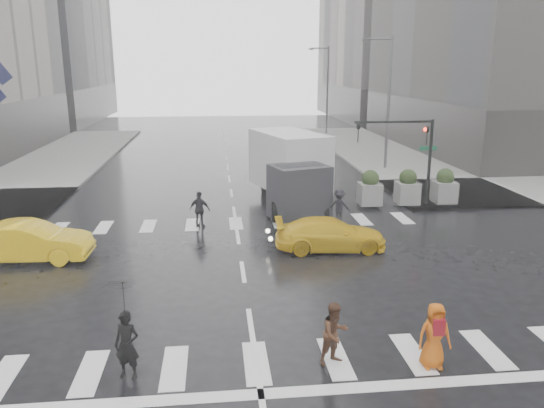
{
  "coord_description": "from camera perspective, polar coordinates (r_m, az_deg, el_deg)",
  "views": [
    {
      "loc": [
        -0.87,
        -17.63,
        7.13
      ],
      "look_at": [
        1.26,
        2.0,
        1.94
      ],
      "focal_mm": 35.0,
      "sensor_mm": 36.0,
      "label": 1
    }
  ],
  "objects": [
    {
      "name": "pedestrian_brown",
      "position": [
        13.36,
        6.79,
        -13.67
      ],
      "size": [
        0.96,
        0.87,
        1.59
      ],
      "primitive_type": "imported",
      "rotation": [
        0.0,
        0.0,
        0.43
      ],
      "color": "#452818",
      "rests_on": "ground"
    },
    {
      "name": "pedestrian_black",
      "position": [
        12.83,
        -15.59,
        -11.32
      ],
      "size": [
        1.2,
        1.21,
        2.43
      ],
      "rotation": [
        0.0,
        0.0,
        -0.29
      ],
      "color": "black",
      "rests_on": "ground"
    },
    {
      "name": "taxi_rear",
      "position": [
        21.16,
        6.3,
        -3.24
      ],
      "size": [
        3.96,
        1.99,
        1.27
      ],
      "primitive_type": "imported",
      "rotation": [
        0.0,
        0.0,
        1.52
      ],
      "color": "yellow",
      "rests_on": "ground"
    },
    {
      "name": "sidewalk_ne",
      "position": [
        41.22,
        23.59,
        3.64
      ],
      "size": [
        35.0,
        35.0,
        0.15
      ],
      "primitive_type": "cube",
      "color": "gray",
      "rests_on": "ground"
    },
    {
      "name": "planter_east",
      "position": [
        29.09,
        18.06,
        1.79
      ],
      "size": [
        1.1,
        1.1,
        1.8
      ],
      "color": "gray",
      "rests_on": "ground"
    },
    {
      "name": "planter_west",
      "position": [
        27.7,
        10.48,
        1.66
      ],
      "size": [
        1.1,
        1.1,
        1.8
      ],
      "color": "gray",
      "rests_on": "ground"
    },
    {
      "name": "pedestrian_far_a",
      "position": [
        24.03,
        -7.77,
        -0.61
      ],
      "size": [
        1.11,
        0.88,
        1.66
      ],
      "primitive_type": "imported",
      "rotation": [
        0.0,
        0.0,
        2.81
      ],
      "color": "black",
      "rests_on": "ground"
    },
    {
      "name": "road_markings",
      "position": [
        19.04,
        -3.15,
        -7.27
      ],
      "size": [
        18.0,
        48.0,
        0.01
      ],
      "primitive_type": null,
      "color": "silver",
      "rests_on": "ground"
    },
    {
      "name": "taxi_mid",
      "position": [
        21.8,
        -24.67,
        -3.71
      ],
      "size": [
        4.56,
        1.78,
        1.48
      ],
      "primitive_type": "imported",
      "rotation": [
        0.0,
        0.0,
        1.52
      ],
      "color": "yellow",
      "rests_on": "ground"
    },
    {
      "name": "traffic_signal_pole",
      "position": [
        27.76,
        14.81,
        6.14
      ],
      "size": [
        4.45,
        0.42,
        4.5
      ],
      "color": "black",
      "rests_on": "ground"
    },
    {
      "name": "box_truck",
      "position": [
        27.17,
        2.12,
        3.82
      ],
      "size": [
        2.64,
        7.03,
        3.73
      ],
      "rotation": [
        0.0,
        0.0,
        0.3
      ],
      "color": "silver",
      "rests_on": "ground"
    },
    {
      "name": "street_lamp_far",
      "position": [
        56.9,
        5.85,
        12.45
      ],
      "size": [
        2.15,
        0.22,
        9.0
      ],
      "color": "#59595B",
      "rests_on": "ground"
    },
    {
      "name": "pedestrian_far_b",
      "position": [
        24.67,
        7.24,
        -0.25
      ],
      "size": [
        1.17,
        0.87,
        1.61
      ],
      "primitive_type": "imported",
      "rotation": [
        0.0,
        0.0,
        2.83
      ],
      "color": "black",
      "rests_on": "ground"
    },
    {
      "name": "street_lamp_near",
      "position": [
        37.58,
        12.25,
        11.07
      ],
      "size": [
        2.15,
        0.22,
        9.0
      ],
      "color": "#59595B",
      "rests_on": "ground"
    },
    {
      "name": "planter_mid",
      "position": [
        28.33,
        14.36,
        1.73
      ],
      "size": [
        1.1,
        1.1,
        1.8
      ],
      "color": "gray",
      "rests_on": "ground"
    },
    {
      "name": "ground",
      "position": [
        19.04,
        -3.15,
        -7.28
      ],
      "size": [
        120.0,
        120.0,
        0.0
      ],
      "primitive_type": "plane",
      "color": "black",
      "rests_on": "ground"
    },
    {
      "name": "pedestrian_orange",
      "position": [
        13.68,
        17.08,
        -13.36
      ],
      "size": [
        0.83,
        0.56,
        1.65
      ],
      "rotation": [
        0.0,
        0.0,
        -0.05
      ],
      "color": "#C2540D",
      "rests_on": "ground"
    }
  ]
}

